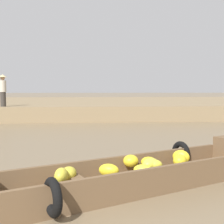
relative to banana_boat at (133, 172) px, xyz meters
name	(u,v)px	position (x,y,z in m)	size (l,w,h in m)	color
ground_plane	(69,134)	(-1.46, 6.29, -0.29)	(300.00, 300.00, 0.00)	#726047
riverbank_strip	(79,105)	(-1.46, 20.19, 0.12)	(160.00, 20.00, 0.82)	#7F6B4C
banana_boat	(133,172)	(0.00, 0.00, 0.00)	(5.96, 3.36, 0.85)	brown
vendor_person	(3,89)	(-5.14, 10.90, 1.46)	(0.44, 0.44, 1.66)	#332D28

